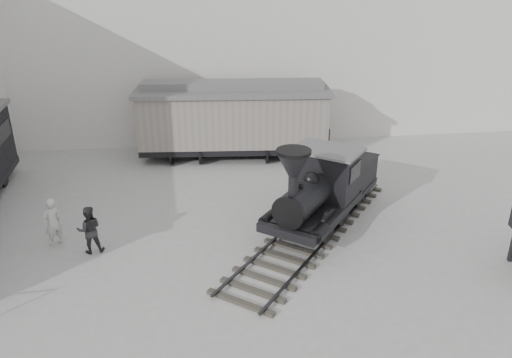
{
  "coord_description": "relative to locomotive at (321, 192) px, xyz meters",
  "views": [
    {
      "loc": [
        -1.81,
        -12.27,
        9.02
      ],
      "look_at": [
        0.33,
        3.96,
        2.0
      ],
      "focal_mm": 35.0,
      "sensor_mm": 36.0,
      "label": 1
    }
  ],
  "objects": [
    {
      "name": "north_wall",
      "position": [
        -2.77,
        10.99,
        4.21
      ],
      "size": [
        34.0,
        2.51,
        11.0
      ],
      "color": "silver",
      "rests_on": "ground"
    },
    {
      "name": "visitor_a",
      "position": [
        -9.55,
        -0.3,
        -0.45
      ],
      "size": [
        0.76,
        0.76,
        1.78
      ],
      "primitive_type": "imported",
      "rotation": [
        0.0,
        0.0,
        3.92
      ],
      "color": "beige",
      "rests_on": "ground"
    },
    {
      "name": "visitor_b",
      "position": [
        -8.21,
        -0.93,
        -0.5
      ],
      "size": [
        0.92,
        0.78,
        1.69
      ],
      "primitive_type": "imported",
      "rotation": [
        0.0,
        0.0,
        3.32
      ],
      "color": "#2C2C2E",
      "rests_on": "ground"
    },
    {
      "name": "boxcar",
      "position": [
        -2.57,
        7.68,
        0.69
      ],
      "size": [
        9.7,
        3.75,
        3.88
      ],
      "rotation": [
        0.0,
        0.0,
        -0.08
      ],
      "color": "black",
      "rests_on": "ground"
    },
    {
      "name": "locomotive",
      "position": [
        0.0,
        0.0,
        0.0
      ],
      "size": [
        8.09,
        9.49,
        3.64
      ],
      "rotation": [
        0.0,
        0.0,
        -0.66
      ],
      "color": "#2D2824",
      "rests_on": "ground"
    },
    {
      "name": "ground",
      "position": [
        -2.77,
        -4.0,
        -1.34
      ],
      "size": [
        90.0,
        90.0,
        0.0
      ],
      "primitive_type": "plane",
      "color": "#9E9E9B"
    }
  ]
}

